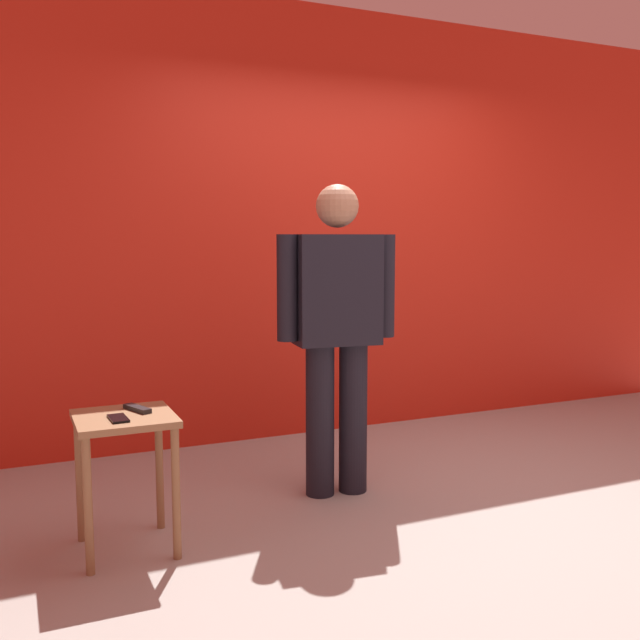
% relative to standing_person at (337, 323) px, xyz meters
% --- Properties ---
extents(ground_plane, '(12.00, 12.00, 0.00)m').
position_rel_standing_person_xyz_m(ground_plane, '(0.59, -0.44, -0.92)').
color(ground_plane, '#9E9991').
extents(back_wall_red, '(6.11, 0.12, 2.93)m').
position_rel_standing_person_xyz_m(back_wall_red, '(0.59, 1.21, 0.54)').
color(back_wall_red, red).
rests_on(back_wall_red, ground_plane).
extents(standing_person, '(0.66, 0.27, 1.65)m').
position_rel_standing_person_xyz_m(standing_person, '(0.00, 0.00, 0.00)').
color(standing_person, black).
rests_on(standing_person, ground_plane).
extents(side_table, '(0.42, 0.42, 0.61)m').
position_rel_standing_person_xyz_m(side_table, '(-1.14, -0.27, -0.44)').
color(side_table, olive).
rests_on(side_table, ground_plane).
extents(cell_phone, '(0.08, 0.15, 0.01)m').
position_rel_standing_person_xyz_m(cell_phone, '(-1.18, -0.33, -0.31)').
color(cell_phone, black).
rests_on(cell_phone, side_table).
extents(tv_remote, '(0.10, 0.17, 0.02)m').
position_rel_standing_person_xyz_m(tv_remote, '(-1.08, -0.21, -0.30)').
color(tv_remote, black).
rests_on(tv_remote, side_table).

